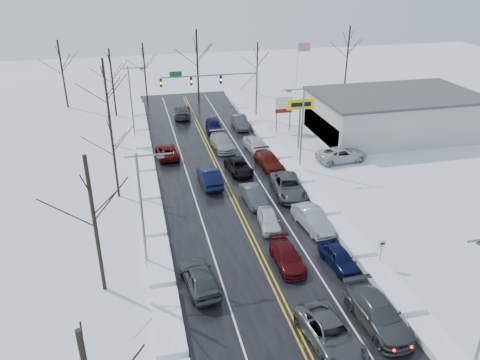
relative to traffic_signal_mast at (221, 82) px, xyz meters
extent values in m
plane|color=white|center=(-3.45, -27.99, -5.48)|extent=(160.00, 160.00, 0.00)
cube|color=black|center=(-3.45, -25.99, -5.47)|extent=(14.00, 84.00, 0.01)
cube|color=white|center=(-11.05, -25.99, -5.48)|extent=(1.84, 72.00, 0.54)
cube|color=white|center=(4.15, -25.99, -5.48)|extent=(1.84, 72.00, 0.54)
cylinder|color=slate|center=(5.05, 0.01, -1.48)|extent=(0.24, 0.24, 8.00)
cylinder|color=slate|center=(-1.45, 0.01, 1.02)|extent=(13.00, 0.18, 0.18)
cylinder|color=slate|center=(3.85, 0.01, -0.08)|extent=(2.33, 0.10, 2.33)
cube|color=#0C591E|center=(-5.95, 0.01, 1.42)|extent=(1.60, 0.08, 0.70)
cube|color=black|center=(0.05, 0.01, 0.37)|extent=(0.32, 0.25, 1.05)
sphere|color=#3F0705|center=(0.05, -0.15, 0.67)|extent=(0.20, 0.20, 0.20)
sphere|color=orange|center=(0.05, -0.15, 0.37)|extent=(0.22, 0.22, 0.22)
sphere|color=black|center=(0.05, -0.15, 0.07)|extent=(0.20, 0.20, 0.20)
cube|color=black|center=(-3.95, 0.01, 0.37)|extent=(0.32, 0.25, 1.05)
sphere|color=#3F0705|center=(-3.95, -0.15, 0.67)|extent=(0.20, 0.20, 0.20)
sphere|color=orange|center=(-3.95, -0.15, 0.37)|extent=(0.22, 0.22, 0.22)
sphere|color=black|center=(-3.95, -0.15, 0.07)|extent=(0.20, 0.20, 0.20)
cube|color=black|center=(-7.95, 0.01, 0.37)|extent=(0.32, 0.25, 1.05)
sphere|color=#3F0705|center=(-7.95, -0.15, 0.67)|extent=(0.20, 0.20, 0.20)
sphere|color=orange|center=(-7.95, -0.15, 0.37)|extent=(0.22, 0.22, 0.22)
sphere|color=black|center=(-7.95, -0.15, 0.07)|extent=(0.20, 0.20, 0.20)
cylinder|color=slate|center=(7.05, -11.99, -2.68)|extent=(0.20, 0.20, 5.60)
cube|color=yellow|center=(7.05, -11.99, -0.08)|extent=(3.20, 0.30, 1.20)
cube|color=black|center=(7.05, -12.16, -0.08)|extent=(2.40, 0.04, 0.50)
cylinder|color=slate|center=(6.15, -5.99, -3.48)|extent=(0.16, 0.16, 4.00)
cylinder|color=slate|center=(7.95, -5.99, -3.48)|extent=(0.16, 0.16, 4.00)
cube|color=white|center=(7.05, -5.99, -1.18)|extent=(2.20, 0.22, 0.70)
cube|color=white|center=(7.05, -5.99, -1.98)|extent=(2.20, 0.22, 0.70)
cube|color=#97120B|center=(7.05, -5.99, -2.68)|extent=(2.20, 0.22, 0.50)
cylinder|color=slate|center=(4.75, -35.99, -4.38)|extent=(0.08, 0.08, 2.20)
cube|color=white|center=(4.75, -35.99, -3.48)|extent=(0.55, 0.05, 0.70)
cube|color=black|center=(4.75, -36.03, -3.48)|extent=(0.35, 0.02, 0.15)
cylinder|color=silver|center=(11.55, 2.01, -0.48)|extent=(0.14, 0.14, 10.00)
cube|color=#B8B7B3|center=(20.55, -9.99, -2.98)|extent=(20.00, 12.00, 5.00)
cube|color=#262628|center=(10.60, -9.99, -3.88)|extent=(0.10, 11.00, 2.80)
cube|color=#3F3F42|center=(20.55, -9.99, -0.33)|extent=(20.40, 12.40, 0.30)
cylinder|color=slate|center=(5.05, -17.99, -0.98)|extent=(0.18, 0.18, 9.00)
cylinder|color=slate|center=(4.25, -17.99, 3.32)|extent=(3.20, 0.12, 0.12)
cube|color=slate|center=(3.45, -17.99, 3.17)|extent=(0.50, 0.25, 0.18)
cylinder|color=slate|center=(-11.95, -31.99, -0.98)|extent=(0.18, 0.18, 9.00)
cylinder|color=slate|center=(-11.15, -31.99, 3.32)|extent=(3.20, 0.12, 0.12)
cube|color=slate|center=(-10.35, -31.99, 3.17)|extent=(0.50, 0.25, 0.18)
cylinder|color=slate|center=(-11.95, -3.99, -0.98)|extent=(0.18, 0.18, 9.00)
cylinder|color=slate|center=(-11.15, -3.99, 3.32)|extent=(3.20, 0.12, 0.12)
cube|color=slate|center=(-10.35, -3.99, 3.17)|extent=(0.50, 0.25, 0.18)
cylinder|color=#2D231C|center=(-14.95, -33.99, -0.48)|extent=(0.27, 0.27, 10.00)
cylinder|color=#2D231C|center=(-13.95, -19.99, -1.23)|extent=(0.23, 0.23, 8.50)
cylinder|color=#2D231C|center=(-14.65, -5.99, -0.23)|extent=(0.28, 0.28, 10.50)
cylinder|color=#2D231C|center=(-14.25, 6.01, -0.73)|extent=(0.25, 0.25, 9.50)
cylinder|color=#2D231C|center=(-21.45, 12.01, -0.48)|extent=(0.27, 0.27, 10.00)
cylinder|color=#2D231C|center=(-9.45, 13.01, -0.98)|extent=(0.24, 0.24, 9.00)
cylinder|color=#2D231C|center=(-1.45, 11.01, 0.02)|extent=(0.29, 0.29, 11.00)
cylinder|color=#2D231C|center=(8.55, 12.51, -1.23)|extent=(0.23, 0.23, 8.50)
cylinder|color=#2D231C|center=(24.55, 13.01, -0.23)|extent=(0.28, 0.28, 10.50)
imported|color=#434548|center=(-1.87, -42.34, -5.48)|extent=(3.17, 5.79, 1.54)
imported|color=#44090B|center=(-1.81, -34.21, -5.48)|extent=(1.90, 4.63, 1.34)
imported|color=silver|center=(-1.61, -28.76, -5.48)|extent=(2.09, 4.21, 1.38)
imported|color=#3F4245|center=(-1.76, -24.18, -5.48)|extent=(1.80, 4.50, 1.45)
imported|color=black|center=(-1.52, -17.27, -5.48)|extent=(2.57, 4.94, 1.33)
imported|color=#9A9DA1|center=(-1.87, -10.14, -5.48)|extent=(2.55, 5.60, 1.59)
imported|color=black|center=(-1.78, -3.95, -5.48)|extent=(2.35, 4.97, 1.64)
imported|color=#3A3D3F|center=(1.65, -41.44, -5.48)|extent=(2.65, 5.88, 1.67)
imported|color=black|center=(1.87, -35.21, -5.48)|extent=(2.07, 4.31, 1.42)
imported|color=#9C9EA4|center=(1.95, -29.68, -5.48)|extent=(2.32, 5.13, 1.63)
imported|color=#414446|center=(1.95, -23.25, -5.48)|extent=(3.28, 6.18, 1.65)
imported|color=#471009|center=(1.94, -16.74, -5.48)|extent=(2.43, 5.33, 1.51)
imported|color=silver|center=(1.73, -11.70, -5.48)|extent=(2.19, 4.62, 1.53)
imported|color=#3D3F42|center=(1.92, -3.18, -5.48)|extent=(1.75, 4.89, 1.61)
imported|color=black|center=(-5.04, -19.42, -5.48)|extent=(2.03, 5.26, 1.71)
imported|color=#550B0C|center=(-8.54, -11.27, -5.48)|extent=(2.59, 5.05, 1.36)
imported|color=#3D3F42|center=(-5.01, 3.35, -5.48)|extent=(3.01, 5.94, 1.65)
imported|color=#393B3D|center=(-8.53, -35.34, -5.48)|extent=(2.64, 5.22, 1.70)
imported|color=#BAB9BC|center=(10.37, -16.96, -5.48)|extent=(5.98, 3.11, 1.61)
imported|color=#404345|center=(13.74, -12.45, -5.48)|extent=(2.59, 5.10, 1.42)
imported|color=black|center=(11.63, -7.26, -5.48)|extent=(2.18, 5.06, 1.70)
camera|label=1|loc=(-11.83, -61.33, 15.21)|focal=35.00mm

